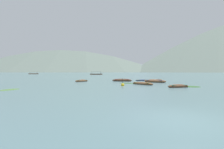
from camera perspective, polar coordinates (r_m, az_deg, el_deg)
ground_plane at (r=1507.05m, az=-0.16°, el=0.80°), size 6000.00×6000.00×0.00m
mountain_1 at (r=1735.47m, az=-28.13°, el=6.60°), size 1280.93×1280.93×356.32m
mountain_2 at (r=1839.12m, az=-10.44°, el=10.24°), size 2034.37×2034.37×603.56m
mountain_3 at (r=1565.50m, az=3.44°, el=8.24°), size 1276.41×1276.41×405.38m
mountain_4 at (r=1652.28m, az=33.30°, el=10.23°), size 1759.80×1759.80×549.34m
rowboat_0 at (r=23.56m, az=21.96°, el=-3.81°), size 3.29×1.74×0.52m
rowboat_1 at (r=36.33m, az=3.27°, el=-2.04°), size 4.58×1.98×0.70m
rowboat_2 at (r=39.16m, az=15.60°, el=-1.94°), size 3.00×3.52×0.51m
rowboat_3 at (r=27.24m, az=10.37°, el=-3.13°), size 3.53×4.09×0.53m
rowboat_4 at (r=35.50m, az=-10.90°, el=-2.18°), size 2.92×3.09×0.56m
rowboat_5 at (r=33.42m, az=14.54°, el=-2.29°), size 4.52×3.81×0.75m
rowboat_6 at (r=38.35m, az=10.13°, el=-2.03°), size 3.29×1.79×0.41m
ferry_0 at (r=129.74m, az=-5.84°, el=0.16°), size 9.64×3.77×2.54m
ferry_1 at (r=175.00m, az=-26.10°, el=0.26°), size 9.09×5.94×2.54m
mooring_buoy at (r=24.40m, az=3.52°, el=-3.70°), size 0.52×0.52×1.24m
weed_patch_0 at (r=29.68m, az=5.08°, el=-3.11°), size 3.41×3.10×0.14m
weed_patch_2 at (r=25.43m, az=25.74°, el=-3.86°), size 3.42×3.44×0.14m
weed_patch_3 at (r=22.32m, az=-32.54°, el=-4.56°), size 2.04×2.72×0.14m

